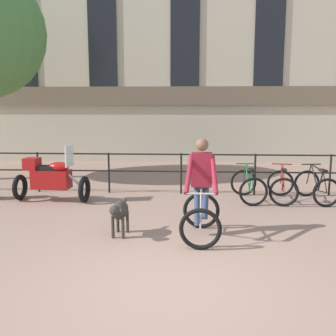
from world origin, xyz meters
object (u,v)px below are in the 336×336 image
parked_bicycle_near_lamp (248,186)px  dog (119,211)px  parked_bicycle_mid_right (316,187)px  cyclist_with_bike (201,193)px  parked_bicycle_mid_left (282,186)px  parked_motorcycle (51,178)px

parked_bicycle_near_lamp → dog: bearing=41.4°
parked_bicycle_near_lamp → parked_bicycle_mid_right: (1.60, 0.00, 0.00)m
dog → parked_bicycle_near_lamp: parked_bicycle_near_lamp is taller
cyclist_with_bike → parked_bicycle_mid_left: (1.99, 2.60, -0.41)m
parked_bicycle_near_lamp → parked_bicycle_mid_left: 0.80m
parked_motorcycle → dog: bearing=-134.5°
cyclist_with_bike → parked_bicycle_mid_right: cyclist_with_bike is taller
parked_bicycle_mid_left → dog: bearing=46.9°
cyclist_with_bike → parked_bicycle_near_lamp: (1.20, 2.60, -0.41)m
parked_bicycle_mid_right → cyclist_with_bike: bearing=35.2°
parked_bicycle_near_lamp → parked_bicycle_mid_right: bearing=175.4°
cyclist_with_bike → dog: cyclist_with_bike is taller
dog → parked_bicycle_near_lamp: size_ratio=0.76×
dog → parked_motorcycle: size_ratio=0.50×
parked_motorcycle → parked_bicycle_mid_left: size_ratio=1.49×
cyclist_with_bike → dog: (-1.42, -0.11, -0.31)m
parked_bicycle_mid_right → parked_motorcycle: bearing=-4.9°
parked_motorcycle → parked_bicycle_mid_right: (6.29, 0.31, -0.20)m
parked_bicycle_near_lamp → parked_bicycle_mid_right: 1.60m
cyclist_with_bike → parked_motorcycle: (-3.49, 2.29, -0.20)m
dog → cyclist_with_bike: bearing=9.0°
parked_bicycle_mid_left → parked_bicycle_mid_right: 0.80m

